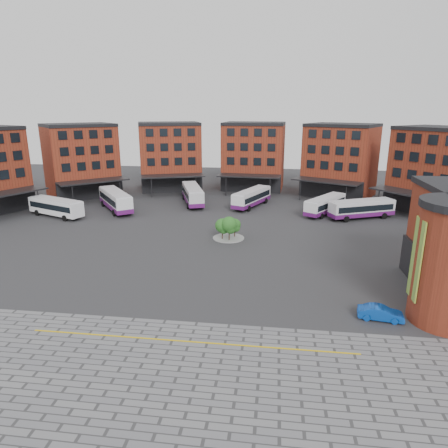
# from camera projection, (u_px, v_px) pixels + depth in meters

# --- Properties ---
(ground) EXTENTS (160.00, 160.00, 0.00)m
(ground) POSITION_uv_depth(u_px,v_px,m) (198.00, 271.00, 44.83)
(ground) COLOR #28282B
(ground) RESTS_ON ground
(paving_zone) EXTENTS (50.00, 22.00, 0.02)m
(paving_zone) POSITION_uv_depth(u_px,v_px,m) (161.00, 417.00, 23.64)
(paving_zone) COLOR slate
(paving_zone) RESTS_ON ground
(yellow_line) EXTENTS (26.00, 0.15, 0.02)m
(yellow_line) POSITION_uv_depth(u_px,v_px,m) (190.00, 342.00, 31.25)
(yellow_line) COLOR gold
(yellow_line) RESTS_ON paving_zone
(main_building) EXTENTS (94.14, 42.48, 14.60)m
(main_building) POSITION_uv_depth(u_px,v_px,m) (210.00, 162.00, 79.79)
(main_building) COLOR maroon
(main_building) RESTS_ON ground
(tree_island) EXTENTS (4.40, 4.40, 3.42)m
(tree_island) POSITION_uv_depth(u_px,v_px,m) (228.00, 227.00, 54.97)
(tree_island) COLOR gray
(tree_island) RESTS_ON ground
(bus_a) EXTENTS (10.97, 6.46, 3.07)m
(bus_a) POSITION_uv_depth(u_px,v_px,m) (56.00, 206.00, 66.64)
(bus_a) COLOR white
(bus_a) RESTS_ON ground
(bus_b) EXTENTS (9.63, 11.55, 3.47)m
(bus_b) POSITION_uv_depth(u_px,v_px,m) (115.00, 200.00, 70.87)
(bus_b) COLOR white
(bus_b) RESTS_ON ground
(bus_c) EXTENTS (6.52, 12.27, 3.39)m
(bus_c) POSITION_uv_depth(u_px,v_px,m) (193.00, 194.00, 75.65)
(bus_c) COLOR silver
(bus_c) RESTS_ON ground
(bus_d) EXTENTS (6.76, 11.27, 3.14)m
(bus_d) POSITION_uv_depth(u_px,v_px,m) (252.00, 197.00, 73.65)
(bus_d) COLOR white
(bus_d) RESTS_ON ground
(bus_e) EXTENTS (7.92, 10.19, 2.99)m
(bus_e) POSITION_uv_depth(u_px,v_px,m) (325.00, 205.00, 68.50)
(bus_e) COLOR white
(bus_e) RESTS_ON ground
(bus_f) EXTENTS (11.24, 6.84, 3.14)m
(bus_f) POSITION_uv_depth(u_px,v_px,m) (362.00, 209.00, 65.51)
(bus_f) COLOR silver
(bus_f) RESTS_ON ground
(blue_car) EXTENTS (3.95, 1.80, 1.25)m
(blue_car) POSITION_uv_depth(u_px,v_px,m) (381.00, 313.00, 34.38)
(blue_car) COLOR #0D42A9
(blue_car) RESTS_ON ground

